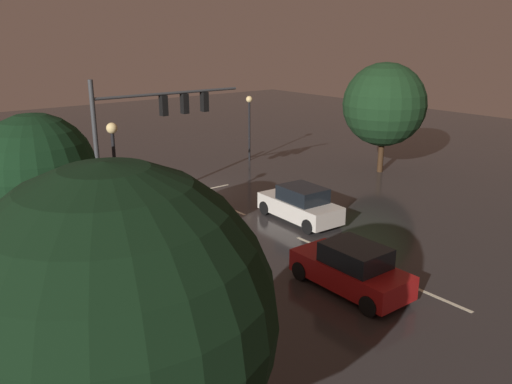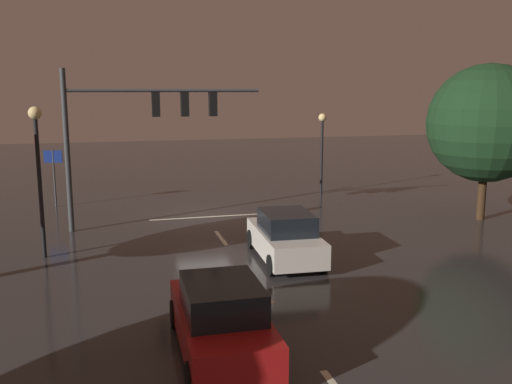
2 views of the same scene
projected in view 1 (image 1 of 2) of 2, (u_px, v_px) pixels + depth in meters
name	position (u px, v px, depth m)	size (l,w,h in m)	color
ground_plane	(190.00, 191.00, 29.52)	(80.00, 80.00, 0.00)	#2D2B2B
traffic_signal_assembly	(152.00, 118.00, 25.47)	(8.06, 0.47, 6.58)	#383A3D
lane_dash_far	(232.00, 209.00, 26.53)	(2.20, 0.16, 0.01)	beige
lane_dash_mid	(316.00, 245.00, 22.04)	(2.20, 0.16, 0.01)	beige
lane_dash_near	(442.00, 299.00, 17.55)	(2.20, 0.16, 0.01)	beige
stop_bar	(192.00, 192.00, 29.36)	(5.00, 0.16, 0.01)	beige
car_approaching	(300.00, 205.00, 24.73)	(2.09, 4.44, 1.70)	silver
car_distant	(351.00, 269.00, 17.98)	(1.96, 4.39, 1.70)	maroon
street_lamp_left_kerb	(249.00, 115.00, 35.84)	(0.44, 0.44, 4.48)	black
street_lamp_right_kerb	(115.00, 162.00, 20.91)	(0.44, 0.44, 5.20)	black
route_sign	(40.00, 161.00, 27.79)	(0.89, 0.26, 2.87)	#383A3D
tree_right_near	(37.00, 172.00, 16.35)	(3.62, 3.62, 6.24)	#382314
tree_left_far	(384.00, 105.00, 32.51)	(5.16, 5.16, 6.89)	#382314
tree_right_far	(118.00, 320.00, 7.82)	(4.85, 4.85, 6.87)	#382314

